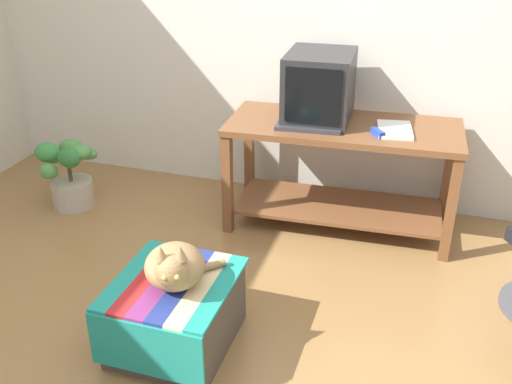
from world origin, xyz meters
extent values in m
plane|color=olive|center=(0.00, 0.00, 0.00)|extent=(14.00, 14.00, 0.00)
cube|color=silver|center=(0.00, 2.05, 1.30)|extent=(8.00, 0.10, 2.60)
cube|color=brown|center=(-0.30, 1.30, 0.34)|extent=(0.06, 0.06, 0.67)
cube|color=brown|center=(1.06, 1.37, 0.34)|extent=(0.06, 0.06, 0.67)
cube|color=brown|center=(1.03, 1.90, 0.34)|extent=(0.06, 0.06, 0.67)
cube|color=brown|center=(-0.33, 1.83, 0.34)|extent=(0.06, 0.06, 0.67)
cube|color=brown|center=(0.37, 1.60, 0.13)|extent=(1.36, 0.59, 0.02)
cube|color=brown|center=(0.37, 1.60, 0.69)|extent=(1.48, 0.69, 0.04)
cube|color=#28282B|center=(0.19, 1.66, 0.72)|extent=(0.30, 0.35, 0.02)
cube|color=#28282B|center=(0.19, 1.66, 0.92)|extent=(0.43, 0.50, 0.42)
cube|color=black|center=(0.20, 1.41, 0.93)|extent=(0.33, 0.03, 0.33)
cube|color=#333338|center=(0.18, 1.45, 0.72)|extent=(0.41, 0.19, 0.02)
cube|color=white|center=(0.68, 1.57, 0.72)|extent=(0.25, 0.32, 0.02)
cube|color=#4C4238|center=(-0.17, 0.20, 0.17)|extent=(0.52, 0.56, 0.35)
cube|color=#1E897A|center=(-0.17, -0.11, 0.21)|extent=(0.55, 0.01, 0.28)
cube|color=#1E897A|center=(-0.39, 0.20, 0.35)|extent=(0.09, 0.61, 0.02)
cube|color=#AD2323|center=(-0.30, 0.20, 0.35)|extent=(0.09, 0.61, 0.02)
cube|color=#7A2D6B|center=(-0.21, 0.20, 0.35)|extent=(0.09, 0.61, 0.02)
cube|color=navy|center=(-0.12, 0.20, 0.35)|extent=(0.09, 0.61, 0.02)
cube|color=beige|center=(-0.03, 0.20, 0.35)|extent=(0.09, 0.61, 0.02)
cube|color=#1E897A|center=(0.06, 0.20, 0.35)|extent=(0.09, 0.61, 0.02)
ellipsoid|color=#9E7A4C|center=(-0.15, 0.19, 0.46)|extent=(0.37, 0.38, 0.19)
sphere|color=#9E7A4C|center=(-0.11, 0.08, 0.51)|extent=(0.15, 0.15, 0.15)
cylinder|color=#9E7A4C|center=(-0.06, 0.31, 0.38)|extent=(0.20, 0.20, 0.04)
cone|color=#9E7A4C|center=(-0.15, 0.07, 0.60)|extent=(0.06, 0.06, 0.07)
cone|color=#9E7A4C|center=(-0.07, 0.09, 0.60)|extent=(0.06, 0.06, 0.07)
sphere|color=#C6D151|center=(-0.11, 0.01, 0.52)|extent=(0.02, 0.02, 0.02)
sphere|color=#C6D151|center=(-0.06, 0.03, 0.52)|extent=(0.02, 0.02, 0.02)
cylinder|color=#B7A893|center=(-1.48, 1.30, 0.10)|extent=(0.29, 0.29, 0.19)
cylinder|color=brown|center=(-1.48, 1.30, 0.24)|extent=(0.03, 0.03, 0.11)
ellipsoid|color=#4C8E42|center=(-1.35, 1.28, 0.43)|extent=(0.14, 0.16, 0.10)
ellipsoid|color=#4C8E42|center=(-1.42, 1.43, 0.36)|extent=(0.19, 0.10, 0.08)
ellipsoid|color=#4C8E42|center=(-1.51, 1.40, 0.40)|extent=(0.18, 0.14, 0.13)
ellipsoid|color=#4C8E42|center=(-1.62, 1.34, 0.35)|extent=(0.14, 0.15, 0.11)
ellipsoid|color=#38843D|center=(-1.58, 1.23, 0.42)|extent=(0.19, 0.15, 0.14)
ellipsoid|color=#4C8E42|center=(-1.53, 1.15, 0.32)|extent=(0.13, 0.11, 0.11)
ellipsoid|color=#2D7033|center=(-1.38, 1.18, 0.43)|extent=(0.16, 0.11, 0.14)
cube|color=#2342B7|center=(0.59, 1.46, 0.73)|extent=(0.09, 0.11, 0.04)
camera|label=1|loc=(0.90, -1.84, 1.97)|focal=41.16mm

